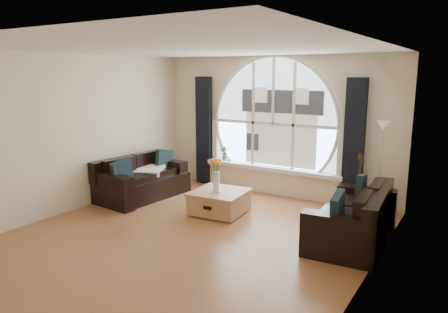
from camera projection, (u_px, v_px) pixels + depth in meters
ground at (192, 236)px, 6.19m from camera, size 5.00×5.50×0.01m
ceiling at (189, 48)px, 5.66m from camera, size 5.00×5.50×0.01m
wall_back at (274, 126)px, 8.21m from camera, size 5.00×0.01×2.70m
wall_front at (1, 192)px, 3.65m from camera, size 5.00×0.01×2.70m
wall_left at (74, 133)px, 7.23m from camera, size 0.01×5.50×2.70m
wall_right at (372, 167)px, 4.62m from camera, size 0.01×5.50×2.70m
attic_slope at (350, 75)px, 4.58m from camera, size 0.92×5.50×0.72m
arched_window at (274, 112)px, 8.13m from camera, size 2.60×0.06×2.15m
window_sill at (271, 169)px, 8.29m from camera, size 2.90×0.22×0.08m
window_frame at (273, 112)px, 8.11m from camera, size 2.76×0.08×2.15m
neighbor_house at (280, 119)px, 8.06m from camera, size 1.70×0.02×1.50m
curtain_left at (204, 131)px, 8.99m from camera, size 0.35×0.12×2.30m
curtain_right at (354, 144)px, 7.31m from camera, size 0.35×0.12×2.30m
sofa_left at (143, 177)px, 8.06m from camera, size 1.02×1.83×0.79m
sofa_right at (353, 214)px, 5.94m from camera, size 1.02×1.83×0.79m
coffee_chest at (220, 201)px, 7.18m from camera, size 0.95×0.95×0.43m
throw_blanket at (148, 170)px, 8.18m from camera, size 0.73×0.73×0.10m
vase_flowers at (216, 169)px, 7.03m from camera, size 0.24×0.24×0.70m
floor_lamp at (380, 169)px, 6.99m from camera, size 0.24×0.24×1.60m
guitar at (360, 183)px, 7.13m from camera, size 0.41×0.32×1.06m
potted_plant at (224, 153)px, 8.83m from camera, size 0.17×0.12×0.30m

